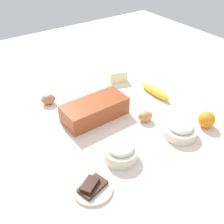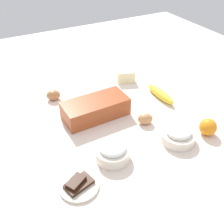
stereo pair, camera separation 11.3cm
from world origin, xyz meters
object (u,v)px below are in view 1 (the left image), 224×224
orange_fruit (207,120)px  egg_near_butter (145,116)px  flour_bowl (180,129)px  butter_block (117,75)px  egg_beside_bowl (48,99)px  loaf_pan (95,109)px  chocolate_plate (92,188)px  sugar_bowl (121,151)px  banana (155,91)px

orange_fruit → egg_near_butter: orange_fruit is taller
flour_bowl → butter_block: flour_bowl is taller
egg_beside_bowl → loaf_pan: bearing=119.9°
chocolate_plate → flour_bowl: bearing=-176.4°
sugar_bowl → butter_block: (-0.33, -0.47, -0.00)m
loaf_pan → banana: bearing=176.6°
banana → orange_fruit: (-0.01, 0.31, 0.01)m
butter_block → chocolate_plate: 0.72m
chocolate_plate → orange_fruit: bearing=-179.6°
egg_beside_bowl → flour_bowl: bearing=123.5°
butter_block → loaf_pan: bearing=37.4°
flour_bowl → egg_beside_bowl: flour_bowl is taller
banana → chocolate_plate: size_ratio=1.46×
flour_bowl → butter_block: 0.51m
loaf_pan → orange_fruit: 0.47m
egg_beside_bowl → egg_near_butter: bearing=128.5°
sugar_bowl → loaf_pan: bearing=-101.9°
banana → chocolate_plate: (0.55, 0.31, -0.01)m
chocolate_plate → egg_beside_bowl: bearing=-99.5°
egg_beside_bowl → chocolate_plate: (0.09, 0.53, -0.01)m
flour_bowl → sugar_bowl: sugar_bowl is taller
flour_bowl → banana: flour_bowl is taller
loaf_pan → butter_block: bearing=-143.9°
sugar_bowl → chocolate_plate: sugar_bowl is taller
orange_fruit → butter_block: (0.07, -0.52, -0.00)m
flour_bowl → chocolate_plate: flour_bowl is taller
flour_bowl → sugar_bowl: 0.27m
flour_bowl → butter_block: (-0.06, -0.50, 0.00)m
butter_block → egg_near_butter: (0.11, 0.35, -0.01)m
flour_bowl → egg_near_butter: (0.05, -0.15, -0.01)m
banana → butter_block: butter_block is taller
butter_block → egg_beside_bowl: (0.39, -0.01, -0.01)m
egg_near_butter → egg_beside_bowl: egg_beside_bowl is taller
orange_fruit → flour_bowl: bearing=-9.8°
orange_fruit → egg_beside_bowl: (0.47, -0.53, -0.01)m
loaf_pan → egg_near_butter: loaf_pan is taller
banana → chocolate_plate: 0.63m
flour_bowl → egg_near_butter: bearing=-70.9°
loaf_pan → egg_near_butter: bearing=136.8°
loaf_pan → orange_fruit: (-0.34, 0.32, -0.01)m
loaf_pan → sugar_bowl: (0.05, 0.26, -0.01)m
sugar_bowl → egg_beside_bowl: (0.07, -0.47, -0.01)m
butter_block → chocolate_plate: size_ratio=0.69×
loaf_pan → butter_block: (-0.27, -0.21, -0.01)m
flour_bowl → egg_beside_bowl: bearing=-56.5°
egg_beside_bowl → chocolate_plate: 0.54m
loaf_pan → egg_near_butter: size_ratio=4.53×
egg_near_butter → banana: bearing=-143.0°
egg_near_butter → flour_bowl: bearing=109.1°
banana → egg_near_butter: bearing=37.0°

